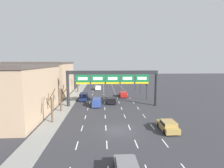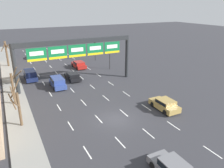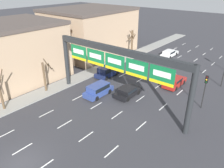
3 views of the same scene
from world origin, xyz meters
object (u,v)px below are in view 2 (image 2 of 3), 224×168
(car_white, at_px, (35,56))
(car_black, at_px, (73,76))
(suv_blue, at_px, (58,82))
(traffic_light_near_gantry, at_px, (84,43))
(tree_bare_third, at_px, (18,106))
(car_gold, at_px, (165,104))
(car_red, at_px, (79,64))
(suv_navy, at_px, (30,75))
(tree_bare_closest, at_px, (7,53))
(traffic_light_far_end, at_px, (95,46))
(tree_bare_second, at_px, (14,86))
(sign_gantry, at_px, (77,50))
(traffic_light_mid_block, at_px, (110,54))
(car_grey, at_px, (173,168))

(car_white, relative_size, car_black, 1.18)
(suv_blue, relative_size, traffic_light_near_gantry, 0.98)
(tree_bare_third, bearing_deg, car_gold, -13.30)
(suv_blue, xyz_separation_m, traffic_light_near_gantry, (11.84, 19.86, 2.22))
(car_red, height_order, car_black, car_red)
(car_white, relative_size, suv_navy, 1.11)
(car_gold, xyz_separation_m, suv_blue, (-9.85, 13.74, 0.16))
(car_white, distance_m, traffic_light_near_gantry, 12.35)
(suv_navy, xyz_separation_m, tree_bare_closest, (-2.91, 11.07, 2.00))
(suv_navy, bearing_deg, tree_bare_closest, 104.71)
(traffic_light_near_gantry, bearing_deg, tree_bare_closest, -170.35)
(car_black, bearing_deg, suv_blue, -143.87)
(car_gold, height_order, traffic_light_far_end, traffic_light_far_end)
(car_black, bearing_deg, car_red, 63.34)
(car_gold, relative_size, tree_bare_closest, 0.78)
(car_gold, relative_size, tree_bare_third, 0.80)
(tree_bare_second, distance_m, tree_bare_third, 6.17)
(suv_navy, bearing_deg, traffic_light_far_end, 26.80)
(sign_gantry, xyz_separation_m, car_red, (3.38, 9.59, -4.98))
(suv_blue, bearing_deg, car_gold, -54.35)
(sign_gantry, xyz_separation_m, car_gold, (6.58, -13.38, -4.95))
(suv_blue, distance_m, traffic_light_far_end, 18.26)
(traffic_light_mid_block, bearing_deg, traffic_light_far_end, 88.73)
(sign_gantry, height_order, car_gold, sign_gantry)
(car_red, bearing_deg, car_black, -116.66)
(car_grey, bearing_deg, traffic_light_far_end, 76.01)
(traffic_light_mid_block, relative_size, tree_bare_third, 0.84)
(car_white, distance_m, tree_bare_second, 26.08)
(sign_gantry, xyz_separation_m, tree_bare_closest, (-9.47, 17.15, -2.74))
(car_red, distance_m, traffic_light_mid_block, 6.82)
(car_gold, bearing_deg, car_black, 112.54)
(car_white, distance_m, tree_bare_closest, 8.01)
(suv_navy, height_order, tree_bare_closest, tree_bare_closest)
(tree_bare_third, bearing_deg, tree_bare_second, 89.56)
(car_gold, distance_m, suv_navy, 23.48)
(tree_bare_closest, height_order, tree_bare_second, tree_bare_closest)
(sign_gantry, relative_size, suv_blue, 4.35)
(car_red, distance_m, suv_blue, 11.38)
(traffic_light_far_end, xyz_separation_m, tree_bare_third, (-18.50, -23.38, -0.84))
(car_grey, xyz_separation_m, car_white, (-3.20, 44.32, -0.05))
(traffic_light_mid_block, height_order, traffic_light_far_end, traffic_light_far_end)
(car_grey, height_order, traffic_light_mid_block, traffic_light_mid_block)
(car_white, distance_m, traffic_light_mid_block, 20.15)
(traffic_light_mid_block, distance_m, tree_bare_closest, 21.30)
(tree_bare_third, bearing_deg, traffic_light_near_gantry, 58.47)
(suv_blue, xyz_separation_m, traffic_light_mid_block, (11.91, 5.57, 2.16))
(car_black, bearing_deg, car_gold, -67.46)
(traffic_light_mid_block, distance_m, traffic_light_far_end, 7.92)
(car_gold, bearing_deg, car_white, 105.84)
(tree_bare_third, bearing_deg, car_red, 55.65)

